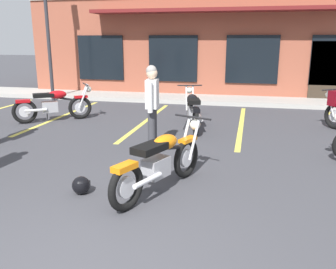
% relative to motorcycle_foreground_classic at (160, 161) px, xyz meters
% --- Properties ---
extents(ground_plane, '(80.00, 80.00, 0.00)m').
position_rel_motorcycle_foreground_classic_xyz_m(ground_plane, '(-0.26, 1.17, -0.46)').
color(ground_plane, '#3D3D42').
extents(sidewalk_kerb, '(22.00, 1.80, 0.14)m').
position_rel_motorcycle_foreground_classic_xyz_m(sidewalk_kerb, '(-0.26, 8.18, -0.39)').
color(sidewalk_kerb, '#A8A59E').
rests_on(sidewalk_kerb, ground_plane).
extents(brick_storefront_building, '(14.49, 6.93, 3.93)m').
position_rel_motorcycle_foreground_classic_xyz_m(brick_storefront_building, '(-0.25, 11.84, 1.51)').
color(brick_storefront_building, brown).
rests_on(brick_storefront_building, ground_plane).
extents(painted_stall_lines, '(12.86, 4.80, 0.01)m').
position_rel_motorcycle_foreground_classic_xyz_m(painted_stall_lines, '(-0.26, 4.58, -0.46)').
color(painted_stall_lines, '#DBCC4C').
rests_on(painted_stall_lines, ground_plane).
extents(motorcycle_foreground_classic, '(1.09, 2.00, 0.98)m').
position_rel_motorcycle_foreground_classic_xyz_m(motorcycle_foreground_classic, '(0.00, 0.00, 0.00)').
color(motorcycle_foreground_classic, black).
rests_on(motorcycle_foreground_classic, ground_plane).
extents(motorcycle_black_cruiser, '(1.80, 1.47, 0.98)m').
position_rel_motorcycle_foreground_classic_xyz_m(motorcycle_black_cruiser, '(-3.95, 3.94, 0.00)').
color(motorcycle_black_cruiser, black).
rests_on(motorcycle_black_cruiser, ground_plane).
extents(motorcycle_blue_standard, '(0.90, 2.07, 0.98)m').
position_rel_motorcycle_foreground_classic_xyz_m(motorcycle_blue_standard, '(-0.17, 4.01, 0.00)').
color(motorcycle_blue_standard, black).
rests_on(motorcycle_blue_standard, ground_plane).
extents(person_by_back_row, '(0.30, 0.61, 1.68)m').
position_rel_motorcycle_foreground_classic_xyz_m(person_by_back_row, '(-0.68, 2.08, 0.49)').
color(person_by_back_row, black).
rests_on(person_by_back_row, ground_plane).
extents(helmet_on_pavement, '(0.26, 0.26, 0.26)m').
position_rel_motorcycle_foreground_classic_xyz_m(helmet_on_pavement, '(-1.09, -0.34, -0.33)').
color(helmet_on_pavement, black).
rests_on(helmet_on_pavement, ground_plane).
extents(parking_lot_lamp_post, '(0.24, 0.76, 5.31)m').
position_rel_motorcycle_foreground_classic_xyz_m(parking_lot_lamp_post, '(-5.79, 6.97, 2.94)').
color(parking_lot_lamp_post, '#2D2D33').
rests_on(parking_lot_lamp_post, ground_plane).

